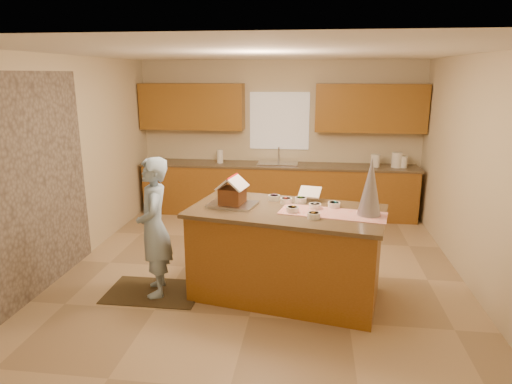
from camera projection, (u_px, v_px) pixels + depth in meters
floor at (262, 271)px, 5.81m from camera, size 5.50×5.50×0.00m
ceiling at (262, 53)px, 5.12m from camera, size 5.50×5.50×0.00m
wall_back at (279, 138)px, 8.10m from camera, size 5.50×5.50×0.00m
wall_front at (212, 258)px, 2.83m from camera, size 5.50×5.50×0.00m
wall_left at (69, 164)px, 5.77m from camera, size 5.50×5.50×0.00m
wall_right at (478, 174)px, 5.16m from camera, size 5.50×5.50×0.00m
stone_accent at (34, 186)px, 5.03m from camera, size 0.00×2.50×2.50m
window_curtain at (280, 121)px, 8.00m from camera, size 1.05×0.03×1.00m
back_counter_base at (277, 191)px, 8.05m from camera, size 4.80×0.60×0.88m
back_counter_top at (278, 165)px, 7.93m from camera, size 4.85×0.63×0.04m
upper_cabinet_left at (192, 107)px, 7.98m from camera, size 1.85×0.35×0.80m
upper_cabinet_right at (370, 108)px, 7.60m from camera, size 1.85×0.35×0.80m
sink at (278, 166)px, 7.93m from camera, size 0.70×0.45×0.12m
faucet at (279, 155)px, 8.06m from camera, size 0.03×0.03×0.28m
island_base at (286, 255)px, 5.07m from camera, size 2.17×1.37×0.98m
island_top at (287, 211)px, 4.94m from camera, size 2.27×1.48×0.04m
table_runner at (333, 213)px, 4.78m from camera, size 1.18×0.61×0.01m
baking_tray at (233, 204)px, 5.06m from camera, size 0.58×0.47×0.03m
cookbook at (310, 192)px, 5.24m from camera, size 0.28×0.24×0.11m
tinsel_tree at (370, 187)px, 4.64m from camera, size 0.29×0.29×0.62m
rug at (154, 292)px, 5.24m from camera, size 1.08×0.70×0.01m
boy at (154, 227)px, 5.03m from camera, size 0.54×0.67×1.58m
canister_a at (375, 160)px, 7.69m from camera, size 0.16×0.16×0.22m
canister_b at (397, 160)px, 7.64m from camera, size 0.18×0.18×0.25m
canister_c at (403, 162)px, 7.64m from camera, size 0.14×0.14×0.20m
paper_towel at (220, 156)px, 8.02m from camera, size 0.11×0.11×0.23m
gingerbread_house at (232, 193)px, 5.03m from camera, size 0.36×0.37×0.32m
candy_bowls at (302, 205)px, 4.99m from camera, size 0.82×0.76×0.06m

